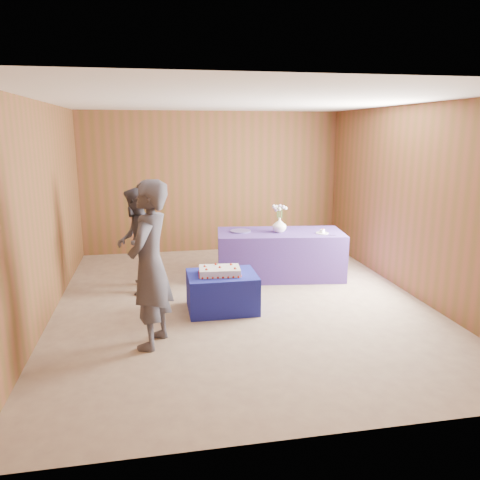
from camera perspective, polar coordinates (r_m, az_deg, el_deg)
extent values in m
plane|color=gray|center=(6.58, 0.11, -7.57)|extent=(6.00, 6.00, 0.00)
cube|color=brown|center=(9.17, -3.40, 7.02)|extent=(5.00, 0.04, 2.70)
cube|color=brown|center=(3.40, 9.58, -3.82)|extent=(5.00, 0.04, 2.70)
cube|color=brown|center=(6.28, -22.96, 3.12)|extent=(0.04, 6.00, 2.70)
cube|color=brown|center=(7.13, 20.33, 4.44)|extent=(0.04, 6.00, 2.70)
cube|color=white|center=(6.17, 0.13, 16.60)|extent=(5.00, 6.00, 0.04)
cube|color=#1A1C92|center=(6.24, -2.19, -6.34)|extent=(0.90, 0.70, 0.50)
cube|color=#432E80|center=(7.62, 4.89, -1.75)|extent=(2.10, 1.15, 0.75)
cube|color=silver|center=(6.12, -2.51, -3.80)|extent=(0.55, 0.39, 0.10)
sphere|color=#AE1E0D|center=(5.95, -4.92, -4.67)|extent=(0.03, 0.03, 0.03)
sphere|color=#AE1E0D|center=(5.98, 0.13, -4.52)|extent=(0.03, 0.03, 0.03)
sphere|color=#AE1E0D|center=(6.28, -5.00, -3.69)|extent=(0.03, 0.03, 0.03)
sphere|color=#AE1E0D|center=(6.31, -0.22, -3.56)|extent=(0.03, 0.03, 0.03)
sphere|color=#AE1E0D|center=(6.01, -3.96, -3.50)|extent=(0.03, 0.03, 0.03)
cone|color=#156025|center=(6.01, -3.75, -3.58)|extent=(0.01, 0.02, 0.02)
sphere|color=#AE1E0D|center=(6.18, -1.26, -2.98)|extent=(0.03, 0.03, 0.03)
cone|color=#156025|center=(6.19, -1.06, -3.06)|extent=(0.01, 0.02, 0.02)
sphere|color=#AE1E0D|center=(6.10, -2.51, -3.22)|extent=(0.03, 0.03, 0.03)
cone|color=#156025|center=(6.10, -2.31, -3.31)|extent=(0.01, 0.02, 0.02)
imported|color=white|center=(7.48, 4.83, 1.84)|extent=(0.25, 0.25, 0.23)
cylinder|color=#2E5F26|center=(7.46, 5.14, 3.34)|extent=(0.01, 0.01, 0.16)
sphere|color=#BFA3D3|center=(7.46, 5.59, 3.97)|extent=(0.05, 0.05, 0.05)
cylinder|color=#2E5F26|center=(7.48, 5.04, 3.37)|extent=(0.01, 0.01, 0.16)
sphere|color=silver|center=(7.51, 5.33, 4.03)|extent=(0.05, 0.05, 0.05)
cylinder|color=#2E5F26|center=(7.48, 4.87, 3.38)|extent=(0.01, 0.01, 0.16)
sphere|color=#BFA3D3|center=(7.53, 4.90, 4.07)|extent=(0.05, 0.05, 0.05)
cylinder|color=#2E5F26|center=(7.48, 4.69, 3.38)|extent=(0.01, 0.01, 0.16)
sphere|color=silver|center=(7.51, 4.46, 4.06)|extent=(0.05, 0.05, 0.05)
cylinder|color=#2E5F26|center=(7.46, 4.57, 3.35)|extent=(0.01, 0.01, 0.16)
sphere|color=#BFA3D3|center=(7.47, 4.16, 4.00)|extent=(0.05, 0.05, 0.05)
cylinder|color=#2E5F26|center=(7.44, 4.56, 3.32)|extent=(0.01, 0.01, 0.16)
sphere|color=silver|center=(7.41, 4.14, 3.93)|extent=(0.05, 0.05, 0.05)
cylinder|color=#2E5F26|center=(7.42, 4.67, 3.29)|extent=(0.01, 0.01, 0.16)
sphere|color=#BFA3D3|center=(7.36, 4.39, 3.86)|extent=(0.05, 0.05, 0.05)
cylinder|color=#2E5F26|center=(7.41, 4.84, 3.28)|extent=(0.01, 0.01, 0.16)
sphere|color=silver|center=(7.34, 4.83, 3.83)|extent=(0.05, 0.05, 0.05)
cylinder|color=#2E5F26|center=(7.41, 5.02, 3.28)|extent=(0.01, 0.01, 0.16)
sphere|color=#BFA3D3|center=(7.35, 5.29, 3.84)|extent=(0.05, 0.05, 0.05)
cylinder|color=#2E5F26|center=(7.43, 5.14, 3.31)|extent=(0.01, 0.01, 0.16)
sphere|color=silver|center=(7.40, 5.58, 3.89)|extent=(0.05, 0.05, 0.05)
cylinder|color=#554992|center=(7.50, 0.06, 1.09)|extent=(0.36, 0.36, 0.02)
cylinder|color=white|center=(7.49, 9.99, 0.84)|extent=(0.23, 0.23, 0.01)
cube|color=silver|center=(7.49, 10.00, 1.09)|extent=(0.08, 0.08, 0.05)
sphere|color=#AE1E0D|center=(7.46, 10.06, 1.35)|extent=(0.02, 0.02, 0.02)
cube|color=#B8B8BD|center=(7.38, 10.64, 0.59)|extent=(0.25, 0.12, 0.00)
imported|color=#3D3C47|center=(5.13, -10.93, -3.03)|extent=(0.66, 0.79, 1.84)
imported|color=#383742|center=(6.95, -12.47, -0.09)|extent=(0.62, 0.78, 1.55)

